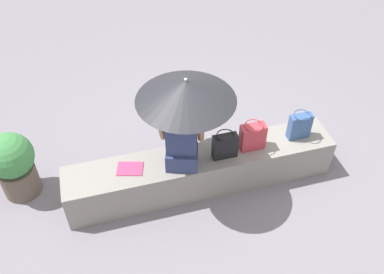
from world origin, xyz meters
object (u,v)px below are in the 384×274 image
at_px(handbag_black, 225,146).
at_px(tote_bag_canvas, 253,136).
at_px(person_seated, 182,139).
at_px(shoulder_bag_spare, 300,126).
at_px(planter_near, 13,164).
at_px(parasol, 186,90).
at_px(magazine, 130,169).

xyz_separation_m(handbag_black, tote_bag_canvas, (-0.34, -0.05, 0.01)).
bearing_deg(person_seated, shoulder_bag_spare, -177.22).
bearing_deg(planter_near, person_seated, 163.22).
bearing_deg(handbag_black, tote_bag_canvas, -172.11).
relative_size(parasol, shoulder_bag_spare, 3.29).
distance_m(person_seated, magazine, 0.69).
distance_m(shoulder_bag_spare, magazine, 2.00).
bearing_deg(magazine, shoulder_bag_spare, -164.67).
xyz_separation_m(magazine, planter_near, (1.25, -0.47, -0.04)).
bearing_deg(shoulder_bag_spare, planter_near, -8.39).
height_order(shoulder_bag_spare, planter_near, planter_near).
relative_size(tote_bag_canvas, magazine, 1.22).
distance_m(person_seated, shoulder_bag_spare, 1.44).
distance_m(person_seated, tote_bag_canvas, 0.86).
relative_size(shoulder_bag_spare, magazine, 1.22).
xyz_separation_m(tote_bag_canvas, magazine, (1.40, -0.04, -0.16)).
distance_m(handbag_black, planter_near, 2.38).
bearing_deg(handbag_black, planter_near, -13.44).
bearing_deg(tote_bag_canvas, magazine, -1.47).
bearing_deg(parasol, magazine, -4.32).
bearing_deg(person_seated, handbag_black, 179.57).
bearing_deg(shoulder_bag_spare, handbag_black, 4.46).
height_order(parasol, planter_near, parasol).
xyz_separation_m(handbag_black, magazine, (1.06, -0.08, -0.15)).
relative_size(tote_bag_canvas, planter_near, 0.40).
distance_m(handbag_black, shoulder_bag_spare, 0.94).
height_order(person_seated, planter_near, person_seated).
distance_m(parasol, handbag_black, 0.93).
relative_size(tote_bag_canvas, shoulder_bag_spare, 1.00).
relative_size(parasol, handbag_black, 3.52).
distance_m(shoulder_bag_spare, planter_near, 3.28).
distance_m(parasol, magazine, 1.16).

